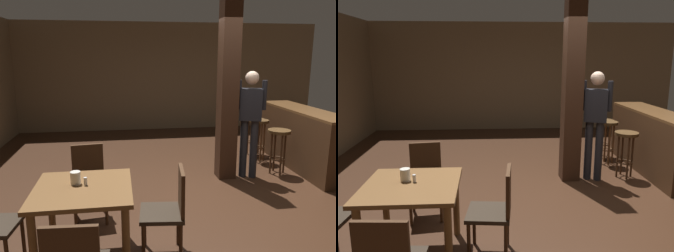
% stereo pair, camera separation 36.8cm
% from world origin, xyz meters
% --- Properties ---
extents(ground_plane, '(10.80, 10.80, 0.00)m').
position_xyz_m(ground_plane, '(0.00, 0.00, 0.00)').
color(ground_plane, '#382114').
extents(wall_back, '(8.00, 0.10, 2.80)m').
position_xyz_m(wall_back, '(0.00, 4.50, 1.40)').
color(wall_back, '#756047').
rests_on(wall_back, ground_plane).
extents(pillar, '(0.28, 0.28, 2.80)m').
position_xyz_m(pillar, '(0.30, 0.71, 1.40)').
color(pillar, '#382114').
rests_on(pillar, ground_plane).
extents(dining_table, '(0.90, 0.90, 0.76)m').
position_xyz_m(dining_table, '(-1.75, -1.26, 0.62)').
color(dining_table, brown).
rests_on(dining_table, ground_plane).
extents(chair_north, '(0.47, 0.47, 0.89)m').
position_xyz_m(chair_north, '(-1.78, -0.38, 0.51)').
color(chair_north, '#2D2319').
rests_on(chair_north, ground_plane).
extents(chair_east, '(0.46, 0.46, 0.89)m').
position_xyz_m(chair_east, '(-0.94, -1.29, 0.51)').
color(chair_east, '#2D2319').
rests_on(chair_east, ground_plane).
extents(napkin_cup, '(0.10, 0.10, 0.12)m').
position_xyz_m(napkin_cup, '(-1.82, -1.18, 0.82)').
color(napkin_cup, silver).
rests_on(napkin_cup, dining_table).
extents(salt_shaker, '(0.03, 0.03, 0.08)m').
position_xyz_m(salt_shaker, '(-1.73, -1.22, 0.80)').
color(salt_shaker, silver).
rests_on(salt_shaker, dining_table).
extents(standing_person, '(0.47, 0.31, 1.72)m').
position_xyz_m(standing_person, '(0.66, 0.65, 1.00)').
color(standing_person, black).
rests_on(standing_person, ground_plane).
extents(bar_counter, '(0.56, 2.27, 1.04)m').
position_xyz_m(bar_counter, '(1.72, 1.01, 0.53)').
color(bar_counter, brown).
rests_on(bar_counter, ground_plane).
extents(bar_stool_near, '(0.37, 0.37, 0.75)m').
position_xyz_m(bar_stool_near, '(1.21, 0.73, 0.57)').
color(bar_stool_near, '#4C3319').
rests_on(bar_stool_near, ground_plane).
extents(bar_stool_mid, '(0.33, 0.33, 0.79)m').
position_xyz_m(bar_stool_mid, '(1.17, 1.41, 0.58)').
color(bar_stool_mid, '#4C3319').
rests_on(bar_stool_mid, ground_plane).
extents(bar_stool_far, '(0.36, 0.36, 0.73)m').
position_xyz_m(bar_stool_far, '(1.26, 1.85, 0.55)').
color(bar_stool_far, '#4C3319').
rests_on(bar_stool_far, ground_plane).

